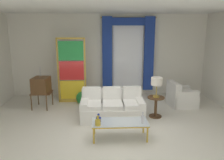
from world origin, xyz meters
TOP-DOWN VIEW (x-y plane):
  - ground_plane at (0.00, 0.00)m, footprint 16.00×16.00m
  - wall_rear at (0.00, 3.06)m, footprint 8.00×0.12m
  - ceiling_slab at (0.00, 0.80)m, footprint 8.00×7.60m
  - curtained_window at (0.69, 2.89)m, footprint 2.00×0.17m
  - couch_white_long at (-0.01, 0.68)m, footprint 1.76×0.92m
  - coffee_table at (0.11, -0.59)m, footprint 1.28×0.57m
  - bottle_blue_decanter at (-0.40, -0.77)m, footprint 0.12×0.12m
  - bottle_crystal_tall at (0.61, -0.71)m, footprint 0.07×0.07m
  - bottle_amber_squat at (-0.39, -0.57)m, footprint 0.12×0.12m
  - vintage_tv at (-2.21, 1.59)m, footprint 0.62×0.65m
  - armchair_white at (2.28, 1.58)m, footprint 0.89×0.88m
  - stained_glass_divider at (-1.30, 2.13)m, footprint 0.95×0.05m
  - peacock_figurine at (-0.94, 1.81)m, footprint 0.44×0.60m
  - round_side_table at (1.24, 0.66)m, footprint 0.48×0.48m
  - table_lamp_brass at (1.24, 0.66)m, footprint 0.32×0.32m

SIDE VIEW (x-z plane):
  - ground_plane at x=0.00m, z-range 0.00..0.00m
  - peacock_figurine at x=-0.94m, z-range -0.03..0.47m
  - armchair_white at x=2.28m, z-range -0.11..0.69m
  - couch_white_long at x=-0.01m, z-range -0.13..0.73m
  - round_side_table at x=1.24m, z-range 0.06..0.65m
  - coffee_table at x=0.11m, z-range 0.17..0.58m
  - bottle_amber_squat at x=-0.39m, z-range 0.38..0.58m
  - bottle_blue_decanter at x=-0.40m, z-range 0.37..0.61m
  - bottle_crystal_tall at x=0.61m, z-range 0.38..0.66m
  - vintage_tv at x=-2.21m, z-range 0.06..1.40m
  - table_lamp_brass at x=1.24m, z-range 0.74..1.31m
  - stained_glass_divider at x=-1.30m, z-range -0.04..2.16m
  - wall_rear at x=0.00m, z-range 0.00..3.00m
  - curtained_window at x=0.69m, z-range 0.39..3.09m
  - ceiling_slab at x=0.00m, z-range 3.00..3.04m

